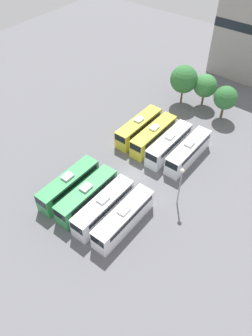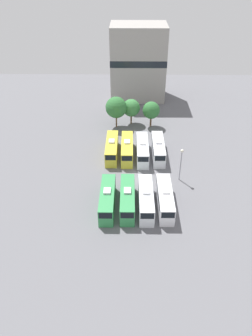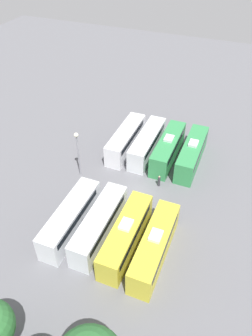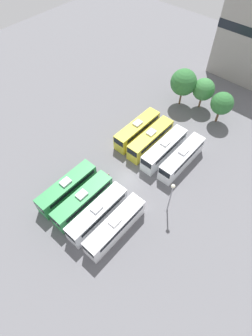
{
  "view_description": "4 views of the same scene",
  "coord_description": "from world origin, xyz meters",
  "px_view_note": "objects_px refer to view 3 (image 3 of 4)",
  "views": [
    {
      "loc": [
        21.26,
        -28.5,
        36.97
      ],
      "look_at": [
        -0.45,
        -0.87,
        2.06
      ],
      "focal_mm": 35.0,
      "sensor_mm": 36.0,
      "label": 1
    },
    {
      "loc": [
        -1.26,
        -52.17,
        38.04
      ],
      "look_at": [
        -1.9,
        -0.95,
        3.1
      ],
      "focal_mm": 35.0,
      "sensor_mm": 36.0,
      "label": 2
    },
    {
      "loc": [
        -10.08,
        29.09,
        29.79
      ],
      "look_at": [
        1.69,
        -0.21,
        3.37
      ],
      "focal_mm": 35.0,
      "sensor_mm": 36.0,
      "label": 3
    },
    {
      "loc": [
        16.55,
        -19.12,
        36.25
      ],
      "look_at": [
        -0.77,
        0.56,
        1.78
      ],
      "focal_mm": 28.0,
      "sensor_mm": 36.0,
      "label": 4
    }
  ],
  "objects_px": {
    "worker_person": "(159,181)",
    "bus_7": "(70,218)",
    "bus_0": "(192,153)",
    "light_pole": "(78,147)",
    "bus_3": "(126,139)",
    "bus_4": "(155,246)",
    "bus_1": "(168,148)",
    "bus_6": "(99,224)",
    "bus_5": "(126,235)",
    "bus_2": "(147,143)"
  },
  "relations": [
    {
      "from": "bus_5",
      "to": "bus_6",
      "type": "height_order",
      "value": "same"
    },
    {
      "from": "worker_person",
      "to": "light_pole",
      "type": "xyz_separation_m",
      "value": [
        10.7,
        1.91,
        3.99
      ]
    },
    {
      "from": "light_pole",
      "to": "bus_6",
      "type": "bearing_deg",
      "value": 129.61
    },
    {
      "from": "bus_7",
      "to": "light_pole",
      "type": "height_order",
      "value": "light_pole"
    },
    {
      "from": "bus_0",
      "to": "bus_5",
      "type": "xyz_separation_m",
      "value": [
        3.24,
        16.89,
        0.0
      ]
    },
    {
      "from": "bus_2",
      "to": "bus_3",
      "type": "xyz_separation_m",
      "value": [
        3.31,
        0.23,
        0.0
      ]
    },
    {
      "from": "bus_0",
      "to": "bus_2",
      "type": "distance_m",
      "value": 6.66
    },
    {
      "from": "bus_1",
      "to": "bus_3",
      "type": "relative_size",
      "value": 1.0
    },
    {
      "from": "bus_7",
      "to": "bus_3",
      "type": "bearing_deg",
      "value": -89.94
    },
    {
      "from": "bus_6",
      "to": "bus_7",
      "type": "xyz_separation_m",
      "value": [
        3.42,
        0.41,
        0.0
      ]
    },
    {
      "from": "bus_2",
      "to": "bus_3",
      "type": "relative_size",
      "value": 1.0
    },
    {
      "from": "bus_0",
      "to": "bus_7",
      "type": "distance_m",
      "value": 19.69
    },
    {
      "from": "bus_6",
      "to": "bus_7",
      "type": "relative_size",
      "value": 1.0
    },
    {
      "from": "bus_1",
      "to": "bus_2",
      "type": "bearing_deg",
      "value": -1.84
    },
    {
      "from": "bus_2",
      "to": "light_pole",
      "type": "xyz_separation_m",
      "value": [
        6.85,
        8.14,
        2.93
      ]
    },
    {
      "from": "bus_5",
      "to": "worker_person",
      "type": "height_order",
      "value": "bus_5"
    },
    {
      "from": "bus_3",
      "to": "light_pole",
      "type": "xyz_separation_m",
      "value": [
        3.55,
        7.91,
        2.93
      ]
    },
    {
      "from": "bus_4",
      "to": "light_pole",
      "type": "height_order",
      "value": "light_pole"
    },
    {
      "from": "bus_6",
      "to": "worker_person",
      "type": "distance_m",
      "value": 11.05
    },
    {
      "from": "bus_3",
      "to": "light_pole",
      "type": "bearing_deg",
      "value": 65.84
    },
    {
      "from": "bus_3",
      "to": "bus_7",
      "type": "distance_m",
      "value": 16.76
    },
    {
      "from": "bus_1",
      "to": "bus_5",
      "type": "relative_size",
      "value": 1.0
    },
    {
      "from": "bus_2",
      "to": "bus_3",
      "type": "bearing_deg",
      "value": 4.03
    },
    {
      "from": "bus_4",
      "to": "light_pole",
      "type": "xyz_separation_m",
      "value": [
        13.58,
        -8.97,
        2.93
      ]
    },
    {
      "from": "bus_3",
      "to": "worker_person",
      "type": "bearing_deg",
      "value": 140.02
    },
    {
      "from": "bus_3",
      "to": "bus_4",
      "type": "relative_size",
      "value": 1.0
    },
    {
      "from": "bus_4",
      "to": "worker_person",
      "type": "xyz_separation_m",
      "value": [
        2.89,
        -10.88,
        -1.05
      ]
    },
    {
      "from": "bus_6",
      "to": "light_pole",
      "type": "xyz_separation_m",
      "value": [
        6.99,
        -8.44,
        2.93
      ]
    },
    {
      "from": "bus_6",
      "to": "bus_2",
      "type": "bearing_deg",
      "value": -89.54
    },
    {
      "from": "bus_3",
      "to": "light_pole",
      "type": "relative_size",
      "value": 1.52
    },
    {
      "from": "bus_6",
      "to": "bus_3",
      "type": "bearing_deg",
      "value": -78.12
    },
    {
      "from": "bus_2",
      "to": "bus_4",
      "type": "height_order",
      "value": "same"
    },
    {
      "from": "bus_0",
      "to": "light_pole",
      "type": "distance_m",
      "value": 16.05
    },
    {
      "from": "bus_3",
      "to": "worker_person",
      "type": "xyz_separation_m",
      "value": [
        -7.15,
        6.0,
        -1.05
      ]
    },
    {
      "from": "bus_5",
      "to": "light_pole",
      "type": "distance_m",
      "value": 13.81
    },
    {
      "from": "bus_1",
      "to": "bus_3",
      "type": "bearing_deg",
      "value": 1.15
    },
    {
      "from": "bus_1",
      "to": "light_pole",
      "type": "relative_size",
      "value": 1.52
    },
    {
      "from": "bus_7",
      "to": "light_pole",
      "type": "xyz_separation_m",
      "value": [
        3.57,
        -8.85,
        2.93
      ]
    },
    {
      "from": "bus_0",
      "to": "bus_5",
      "type": "relative_size",
      "value": 1.0
    },
    {
      "from": "bus_5",
      "to": "worker_person",
      "type": "relative_size",
      "value": 6.3
    },
    {
      "from": "worker_person",
      "to": "bus_7",
      "type": "bearing_deg",
      "value": 56.46
    },
    {
      "from": "bus_2",
      "to": "worker_person",
      "type": "distance_m",
      "value": 7.39
    },
    {
      "from": "bus_0",
      "to": "bus_1",
      "type": "xyz_separation_m",
      "value": [
        3.46,
        0.11,
        0.0
      ]
    },
    {
      "from": "worker_person",
      "to": "light_pole",
      "type": "relative_size",
      "value": 0.24
    },
    {
      "from": "bus_7",
      "to": "bus_5",
      "type": "bearing_deg",
      "value": -179.15
    },
    {
      "from": "bus_0",
      "to": "bus_4",
      "type": "height_order",
      "value": "same"
    },
    {
      "from": "bus_3",
      "to": "bus_6",
      "type": "relative_size",
      "value": 1.0
    },
    {
      "from": "bus_7",
      "to": "bus_4",
      "type": "bearing_deg",
      "value": 179.3
    },
    {
      "from": "bus_2",
      "to": "light_pole",
      "type": "distance_m",
      "value": 11.04
    },
    {
      "from": "bus_0",
      "to": "worker_person",
      "type": "bearing_deg",
      "value": 65.71
    }
  ]
}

